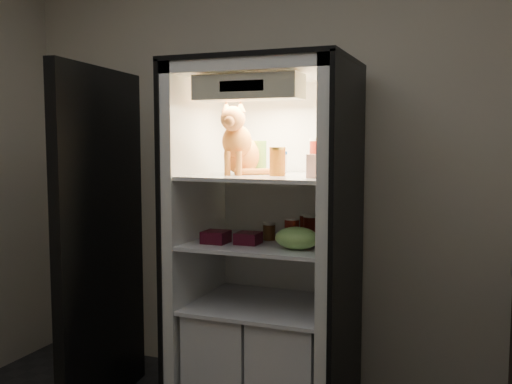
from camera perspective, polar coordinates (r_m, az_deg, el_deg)
room_shell at (r=1.78m, az=-14.51°, el=9.83°), size 3.60×3.60×3.60m
refrigerator at (r=3.08m, az=1.18°, el=-7.49°), size 0.90×0.72×1.88m
fridge_door at (r=3.19m, az=-15.20°, el=-4.99°), size 0.17×0.87×1.85m
tabby_cat at (r=3.00m, az=-1.64°, el=4.51°), size 0.33×0.37×0.38m
parmesan_shaker at (r=3.05m, az=0.43°, el=3.50°), size 0.07×0.07×0.18m
mayo_tub at (r=3.09m, az=2.36°, el=2.99°), size 0.08×0.08×0.12m
salsa_jar at (r=2.87m, az=2.15°, el=3.08°), size 0.08×0.08×0.14m
pepper_jar at (r=2.99m, az=6.43°, el=3.56°), size 0.11×0.11×0.19m
cream_carton at (r=2.73m, az=5.88°, el=2.59°), size 0.07×0.07×0.11m
soda_can_a at (r=3.02m, az=5.09°, el=-3.58°), size 0.07×0.07×0.14m
soda_can_b at (r=2.96m, az=5.47°, el=-3.76°), size 0.08×0.08×0.14m
soda_can_c at (r=2.86m, az=3.60°, el=-4.06°), size 0.07×0.07×0.14m
condiment_jar at (r=3.03m, az=1.32°, el=-3.95°), size 0.07×0.07×0.09m
grape_bag at (r=2.78m, az=4.12°, el=-4.62°), size 0.22×0.16×0.11m
berry_box_left at (r=2.95m, az=-4.03°, el=-4.51°), size 0.12×0.12×0.06m
berry_box_right at (r=2.92m, az=-0.79°, el=-4.64°), size 0.12×0.12×0.06m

